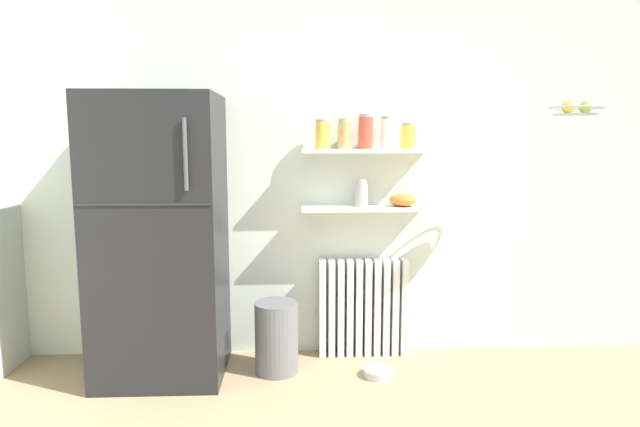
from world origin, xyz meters
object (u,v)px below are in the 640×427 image
trash_bin (277,337)px  vase (361,192)px  storage_jar_0 (323,134)px  pet_food_bowl (379,372)px  refrigerator (160,238)px  storage_jar_3 (387,133)px  storage_jar_1 (344,134)px  storage_jar_4 (408,136)px  radiator (363,307)px  shelf_bowl (403,200)px  hanging_fruit_basket (577,109)px  storage_jar_2 (366,132)px

trash_bin → vase: bearing=22.0°
storage_jar_0 → pet_food_bowl: (0.34, -0.33, -1.51)m
refrigerator → storage_jar_3: size_ratio=8.29×
storage_jar_1 → storage_jar_3: storage_jar_3 is taller
storage_jar_4 → radiator: bearing=174.0°
storage_jar_0 → shelf_bowl: bearing=0.0°
storage_jar_0 → pet_food_bowl: storage_jar_0 is taller
radiator → vase: vase is taller
radiator → storage_jar_0: size_ratio=3.51×
radiator → refrigerator: bearing=-169.3°
storage_jar_3 → storage_jar_1: bearing=180.0°
storage_jar_3 → hanging_fruit_basket: bearing=-19.2°
hanging_fruit_basket → vase: bearing=163.2°
storage_jar_0 → storage_jar_2: storage_jar_2 is taller
refrigerator → storage_jar_2: 1.49m
storage_jar_1 → shelf_bowl: 0.60m
hanging_fruit_basket → storage_jar_2: bearing=162.9°
shelf_bowl → storage_jar_2: bearing=180.0°
vase → pet_food_bowl: bearing=-75.6°
storage_jar_3 → hanging_fruit_basket: size_ratio=0.66×
refrigerator → storage_jar_1: refrigerator is taller
storage_jar_3 → hanging_fruit_basket: hanging_fruit_basket is taller
storage_jar_3 → pet_food_bowl: 1.56m
refrigerator → storage_jar_0: (1.03, 0.22, 0.65)m
shelf_bowl → hanging_fruit_basket: (0.96, -0.38, 0.59)m
trash_bin → storage_jar_4: bearing=14.7°
storage_jar_1 → storage_jar_3: (0.28, 0.00, 0.01)m
storage_jar_4 → vase: (-0.31, -0.00, -0.37)m
storage_jar_4 → shelf_bowl: 0.43m
storage_jar_0 → vase: (0.26, 0.00, -0.38)m
storage_jar_0 → storage_jar_4: size_ratio=1.12×
refrigerator → storage_jar_4: refrigerator is taller
storage_jar_4 → storage_jar_2: bearing=-180.0°
radiator → storage_jar_1: bearing=-168.1°
storage_jar_3 → storage_jar_0: bearing=-180.0°
trash_bin → hanging_fruit_basket: 2.33m
storage_jar_0 → storage_jar_3: bearing=0.0°
radiator → trash_bin: size_ratio=1.46×
trash_bin → storage_jar_3: bearing=17.4°
storage_jar_2 → storage_jar_3: size_ratio=1.07×
radiator → shelf_bowl: size_ratio=3.60×
radiator → storage_jar_1: storage_jar_1 is taller
storage_jar_4 → hanging_fruit_basket: bearing=-21.9°
storage_jar_0 → shelf_bowl: (0.54, 0.00, -0.44)m
trash_bin → shelf_bowl: bearing=15.1°
storage_jar_3 → trash_bin: 1.52m
radiator → vase: bearing=-129.3°
storage_jar_2 → pet_food_bowl: (0.06, -0.33, -1.53)m
shelf_bowl → pet_food_bowl: (-0.20, -0.33, -1.07)m
storage_jar_1 → shelf_bowl: size_ratio=1.06×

